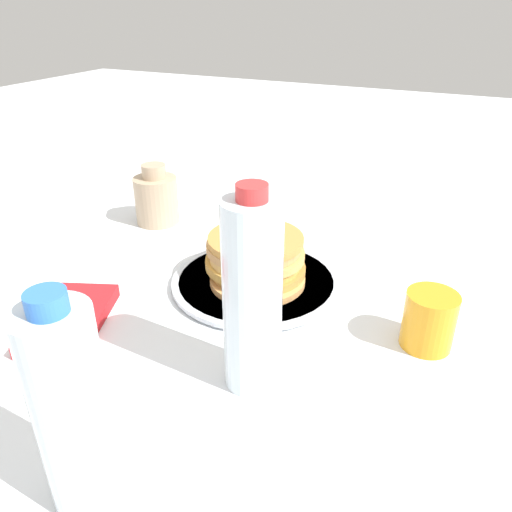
% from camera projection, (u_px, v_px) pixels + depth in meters
% --- Properties ---
extents(ground_plane, '(4.00, 4.00, 0.00)m').
position_uv_depth(ground_plane, '(238.00, 284.00, 0.83)').
color(ground_plane, white).
extents(plate, '(0.28, 0.28, 0.01)m').
position_uv_depth(plate, '(256.00, 281.00, 0.82)').
color(plate, silver).
rests_on(plate, ground_plane).
extents(pancake_stack, '(0.17, 0.17, 0.07)m').
position_uv_depth(pancake_stack, '(256.00, 258.00, 0.80)').
color(pancake_stack, tan).
rests_on(pancake_stack, plate).
extents(juice_glass, '(0.07, 0.07, 0.08)m').
position_uv_depth(juice_glass, '(429.00, 320.00, 0.67)').
color(juice_glass, orange).
rests_on(juice_glass, ground_plane).
extents(cream_jug, '(0.09, 0.09, 0.12)m').
position_uv_depth(cream_jug, '(156.00, 198.00, 1.03)').
color(cream_jug, tan).
rests_on(cream_jug, ground_plane).
extents(water_bottle_near, '(0.07, 0.07, 0.23)m').
position_uv_depth(water_bottle_near, '(72.00, 412.00, 0.43)').
color(water_bottle_near, silver).
rests_on(water_bottle_near, ground_plane).
extents(water_bottle_mid, '(0.07, 0.07, 0.26)m').
position_uv_depth(water_bottle_mid, '(252.00, 297.00, 0.57)').
color(water_bottle_mid, silver).
rests_on(water_bottle_mid, ground_plane).
extents(napkin, '(0.19, 0.15, 0.02)m').
position_uv_depth(napkin, '(70.00, 319.00, 0.72)').
color(napkin, red).
rests_on(napkin, ground_plane).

